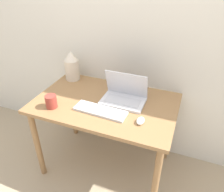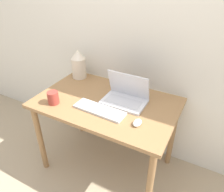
% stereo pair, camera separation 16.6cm
% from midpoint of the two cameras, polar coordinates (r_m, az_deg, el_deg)
% --- Properties ---
extents(wall_back, '(6.00, 0.05, 2.50)m').
position_cam_midpoint_polar(wall_back, '(1.94, 7.39, 17.37)').
color(wall_back, silver).
rests_on(wall_back, ground_plane).
extents(desk, '(1.15, 0.72, 0.75)m').
position_cam_midpoint_polar(desk, '(1.84, 1.15, -4.04)').
color(desk, olive).
rests_on(desk, ground_plane).
extents(laptop, '(0.35, 0.23, 0.24)m').
position_cam_midpoint_polar(laptop, '(1.77, 6.25, -0.06)').
color(laptop, silver).
rests_on(laptop, desk).
extents(keyboard, '(0.42, 0.15, 0.02)m').
position_cam_midpoint_polar(keyboard, '(1.67, -0.46, -3.72)').
color(keyboard, silver).
rests_on(keyboard, desk).
extents(mouse, '(0.05, 0.09, 0.03)m').
position_cam_midpoint_polar(mouse, '(1.55, 9.71, -7.00)').
color(mouse, white).
rests_on(mouse, desk).
extents(vase, '(0.14, 0.14, 0.28)m').
position_cam_midpoint_polar(vase, '(2.12, -6.49, 8.21)').
color(vase, beige).
rests_on(vase, desk).
extents(mp3_player, '(0.04, 0.05, 0.01)m').
position_cam_midpoint_polar(mp3_player, '(1.72, 3.03, -2.71)').
color(mp3_player, red).
rests_on(mp3_player, desk).
extents(mug, '(0.09, 0.09, 0.10)m').
position_cam_midpoint_polar(mug, '(1.77, -12.56, -0.52)').
color(mug, '#9E382D').
rests_on(mug, desk).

